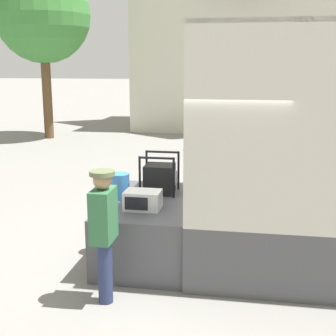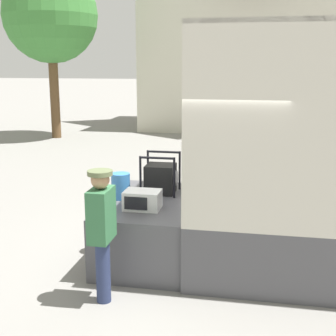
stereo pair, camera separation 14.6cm
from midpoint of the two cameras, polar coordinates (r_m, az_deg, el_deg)
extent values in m
plane|color=gray|center=(7.30, 3.66, -10.89)|extent=(160.00, 160.00, 0.00)
cylinder|color=silver|center=(6.61, 19.24, -4.18)|extent=(0.30, 0.30, 0.37)
cube|color=#4C4C51|center=(7.23, -1.47, -7.28)|extent=(1.31, 2.23, 0.89)
cube|color=white|center=(6.63, -2.49, -3.90)|extent=(0.51, 0.36, 0.27)
cube|color=black|center=(6.46, -3.32, -4.34)|extent=(0.32, 0.01, 0.18)
cube|color=black|center=(7.42, -0.35, -1.32)|extent=(0.45, 0.43, 0.46)
cylinder|color=slate|center=(7.38, 1.03, -1.21)|extent=(0.17, 0.24, 0.24)
cylinder|color=black|center=(7.22, -2.80, -1.01)|extent=(0.04, 0.04, 0.63)
cylinder|color=black|center=(7.11, 1.34, -1.20)|extent=(0.04, 0.04, 0.63)
cylinder|color=black|center=(7.69, -1.92, -0.14)|extent=(0.04, 0.04, 0.63)
cylinder|color=black|center=(7.60, 1.98, -0.31)|extent=(0.04, 0.04, 0.63)
cylinder|color=black|center=(7.09, -0.75, 1.23)|extent=(0.53, 0.04, 0.04)
cylinder|color=black|center=(7.58, 0.02, 1.97)|extent=(0.53, 0.04, 0.04)
cylinder|color=#3370B2|center=(7.14, -5.20, -2.19)|extent=(0.29, 0.29, 0.39)
cylinder|color=navy|center=(5.95, -7.20, -12.34)|extent=(0.18, 0.18, 0.81)
cube|color=#336B42|center=(5.68, -7.40, -5.67)|extent=(0.24, 0.44, 0.64)
sphere|color=tan|center=(5.56, -7.53, -1.43)|extent=(0.22, 0.22, 0.22)
cylinder|color=#606B47|center=(5.54, -7.55, -0.59)|extent=(0.30, 0.30, 0.06)
cube|color=beige|center=(22.40, 10.21, 12.79)|extent=(9.27, 6.06, 6.06)
cylinder|color=brown|center=(19.07, -13.42, 8.20)|extent=(0.36, 0.36, 3.07)
sphere|color=#3D7F38|center=(19.10, -13.92, 17.63)|extent=(3.58, 3.58, 3.58)
camera|label=1|loc=(0.07, -89.38, 0.14)|focal=50.00mm
camera|label=2|loc=(0.07, 90.62, -0.14)|focal=50.00mm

